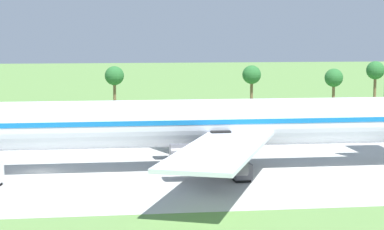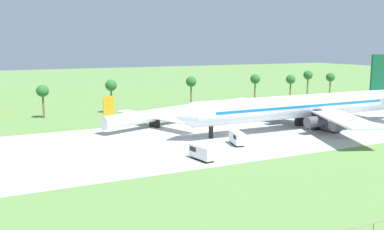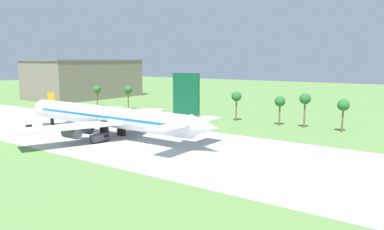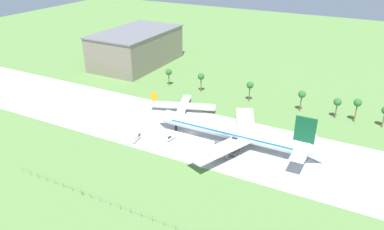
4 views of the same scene
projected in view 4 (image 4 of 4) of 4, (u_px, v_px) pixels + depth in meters
name	position (u px, v px, depth m)	size (l,w,h in m)	color
ground_plane	(192.00, 133.00, 162.49)	(600.00, 600.00, 0.00)	#5B8442
taxiway_strip	(192.00, 133.00, 162.48)	(320.00, 44.00, 0.02)	#B2B2AD
jet_airliner	(235.00, 133.00, 150.56)	(73.14, 54.51, 18.75)	silver
regional_aircraft	(183.00, 106.00, 180.90)	(30.83, 28.08, 9.39)	white
baggage_tug	(235.00, 151.00, 146.44)	(2.26, 5.69, 2.15)	black
fuel_truck	(170.00, 136.00, 156.48)	(3.16, 5.66, 2.89)	black
catering_van	(136.00, 137.00, 156.01)	(2.90, 6.10, 2.76)	black
perimeter_fence	(110.00, 202.00, 118.01)	(80.10, 0.10, 2.10)	slate
no_stopping_sign	(82.00, 193.00, 122.68)	(0.44, 0.08, 1.68)	gray
terminal_building	(136.00, 48.00, 245.88)	(36.72, 61.20, 22.13)	slate
palm_tree_row	(279.00, 91.00, 183.72)	(114.70, 3.60, 11.41)	brown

